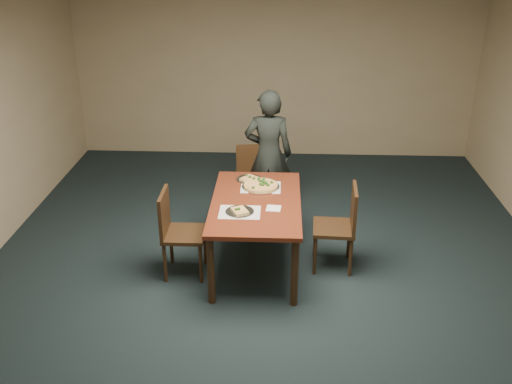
{
  "coord_description": "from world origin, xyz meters",
  "views": [
    {
      "loc": [
        0.11,
        -4.49,
        3.25
      ],
      "look_at": [
        -0.13,
        0.69,
        0.85
      ],
      "focal_mm": 40.0,
      "sensor_mm": 36.0,
      "label": 1
    }
  ],
  "objects_px": {
    "dining_table": "(256,209)",
    "pizza_pan": "(261,185)",
    "chair_far": "(254,179)",
    "slice_plate_far": "(249,179)",
    "chair_left": "(176,228)",
    "slice_plate_near": "(240,211)",
    "diner": "(268,154)",
    "chair_right": "(342,223)"
  },
  "relations": [
    {
      "from": "chair_right",
      "to": "diner",
      "type": "bearing_deg",
      "value": -143.87
    },
    {
      "from": "chair_far",
      "to": "slice_plate_near",
      "type": "relative_size",
      "value": 3.25
    },
    {
      "from": "pizza_pan",
      "to": "chair_far",
      "type": "bearing_deg",
      "value": 97.92
    },
    {
      "from": "diner",
      "to": "pizza_pan",
      "type": "xyz_separation_m",
      "value": [
        -0.06,
        -0.88,
        -0.02
      ]
    },
    {
      "from": "slice_plate_far",
      "to": "diner",
      "type": "bearing_deg",
      "value": 74.29
    },
    {
      "from": "chair_far",
      "to": "diner",
      "type": "height_order",
      "value": "diner"
    },
    {
      "from": "chair_far",
      "to": "slice_plate_far",
      "type": "xyz_separation_m",
      "value": [
        -0.03,
        -0.57,
        0.25
      ]
    },
    {
      "from": "pizza_pan",
      "to": "slice_plate_far",
      "type": "bearing_deg",
      "value": 125.96
    },
    {
      "from": "dining_table",
      "to": "chair_far",
      "type": "xyz_separation_m",
      "value": [
        -0.07,
        1.1,
        -0.14
      ]
    },
    {
      "from": "dining_table",
      "to": "pizza_pan",
      "type": "relative_size",
      "value": 3.76
    },
    {
      "from": "dining_table",
      "to": "chair_right",
      "type": "xyz_separation_m",
      "value": [
        0.88,
        0.01,
        -0.14
      ]
    },
    {
      "from": "dining_table",
      "to": "slice_plate_near",
      "type": "xyz_separation_m",
      "value": [
        -0.15,
        -0.26,
        0.11
      ]
    },
    {
      "from": "chair_left",
      "to": "slice_plate_near",
      "type": "relative_size",
      "value": 3.25
    },
    {
      "from": "chair_left",
      "to": "dining_table",
      "type": "bearing_deg",
      "value": -77.36
    },
    {
      "from": "chair_left",
      "to": "slice_plate_near",
      "type": "bearing_deg",
      "value": -97.13
    },
    {
      "from": "slice_plate_near",
      "to": "chair_right",
      "type": "bearing_deg",
      "value": 14.87
    },
    {
      "from": "diner",
      "to": "slice_plate_near",
      "type": "distance_m",
      "value": 1.5
    },
    {
      "from": "dining_table",
      "to": "slice_plate_near",
      "type": "distance_m",
      "value": 0.32
    },
    {
      "from": "slice_plate_near",
      "to": "slice_plate_far",
      "type": "relative_size",
      "value": 1.0
    },
    {
      "from": "chair_far",
      "to": "chair_left",
      "type": "height_order",
      "value": "same"
    },
    {
      "from": "chair_left",
      "to": "slice_plate_near",
      "type": "xyz_separation_m",
      "value": [
        0.65,
        -0.08,
        0.25
      ]
    },
    {
      "from": "dining_table",
      "to": "chair_right",
      "type": "distance_m",
      "value": 0.89
    },
    {
      "from": "slice_plate_far",
      "to": "chair_far",
      "type": "bearing_deg",
      "value": 86.77
    },
    {
      "from": "chair_right",
      "to": "slice_plate_near",
      "type": "bearing_deg",
      "value": -71.98
    },
    {
      "from": "dining_table",
      "to": "pizza_pan",
      "type": "xyz_separation_m",
      "value": [
        0.04,
        0.34,
        0.12
      ]
    },
    {
      "from": "chair_right",
      "to": "slice_plate_near",
      "type": "xyz_separation_m",
      "value": [
        -1.02,
        -0.27,
        0.25
      ]
    },
    {
      "from": "chair_right",
      "to": "dining_table",
      "type": "bearing_deg",
      "value": -86.05
    },
    {
      "from": "diner",
      "to": "pizza_pan",
      "type": "relative_size",
      "value": 3.95
    },
    {
      "from": "pizza_pan",
      "to": "slice_plate_far",
      "type": "distance_m",
      "value": 0.24
    },
    {
      "from": "chair_far",
      "to": "pizza_pan",
      "type": "distance_m",
      "value": 0.81
    },
    {
      "from": "dining_table",
      "to": "diner",
      "type": "relative_size",
      "value": 0.95
    },
    {
      "from": "dining_table",
      "to": "chair_right",
      "type": "relative_size",
      "value": 1.65
    },
    {
      "from": "dining_table",
      "to": "diner",
      "type": "bearing_deg",
      "value": 85.66
    },
    {
      "from": "slice_plate_near",
      "to": "slice_plate_far",
      "type": "xyz_separation_m",
      "value": [
        0.05,
        0.79,
        -0.0
      ]
    },
    {
      "from": "dining_table",
      "to": "slice_plate_far",
      "type": "relative_size",
      "value": 5.36
    },
    {
      "from": "slice_plate_far",
      "to": "pizza_pan",
      "type": "bearing_deg",
      "value": -54.04
    },
    {
      "from": "chair_left",
      "to": "slice_plate_near",
      "type": "height_order",
      "value": "chair_left"
    },
    {
      "from": "chair_far",
      "to": "chair_right",
      "type": "xyz_separation_m",
      "value": [
        0.95,
        -1.09,
        0.0
      ]
    },
    {
      "from": "dining_table",
      "to": "pizza_pan",
      "type": "distance_m",
      "value": 0.36
    },
    {
      "from": "slice_plate_near",
      "to": "chair_left",
      "type": "bearing_deg",
      "value": 173.15
    },
    {
      "from": "dining_table",
      "to": "slice_plate_near",
      "type": "relative_size",
      "value": 5.36
    },
    {
      "from": "chair_right",
      "to": "slice_plate_near",
      "type": "distance_m",
      "value": 1.09
    }
  ]
}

